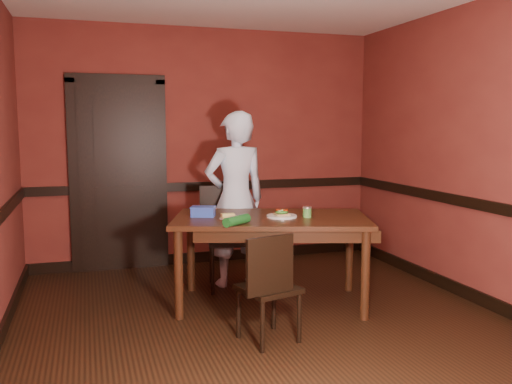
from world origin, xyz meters
TOP-DOWN VIEW (x-y plane):
  - floor at (0.00, 0.00)m, footprint 4.00×4.50m
  - wall_back at (0.00, 2.25)m, footprint 4.00×0.02m
  - wall_front at (0.00, -2.25)m, footprint 4.00×0.02m
  - wall_right at (2.00, 0.00)m, footprint 0.02×4.50m
  - dado_back at (0.00, 2.23)m, footprint 4.00×0.03m
  - dado_right at (1.99, 0.00)m, footprint 0.03×4.50m
  - baseboard_back at (0.00, 2.23)m, footprint 4.00×0.03m
  - baseboard_right at (1.99, 0.00)m, footprint 0.03×4.50m
  - door at (-1.00, 2.22)m, footprint 1.05×0.07m
  - dining_table at (0.21, 0.57)m, footprint 1.91×1.43m
  - chair_far at (0.01, 1.15)m, footprint 0.55×0.55m
  - chair_near at (-0.08, -0.22)m, footprint 0.48×0.48m
  - person at (0.07, 1.25)m, footprint 0.67×0.48m
  - sandwich_plate at (0.29, 0.52)m, footprint 0.27×0.27m
  - sauce_jar at (0.50, 0.44)m, footprint 0.08×0.08m
  - cheese_saucer at (-0.19, 0.57)m, footprint 0.15×0.15m
  - food_tub at (-0.36, 0.76)m, footprint 0.25×0.21m
  - wrapped_veg at (-0.19, 0.26)m, footprint 0.27×0.23m

SIDE VIEW (x-z plane):
  - floor at x=0.00m, z-range -0.01..0.01m
  - baseboard_back at x=0.00m, z-range 0.00..0.12m
  - baseboard_right at x=1.99m, z-range 0.00..0.12m
  - dining_table at x=0.21m, z-range 0.00..0.80m
  - chair_near at x=-0.08m, z-range 0.00..0.83m
  - chair_far at x=0.01m, z-range 0.00..1.00m
  - cheese_saucer at x=-0.19m, z-range 0.79..0.84m
  - sandwich_plate at x=0.29m, z-range 0.78..0.85m
  - wrapped_veg at x=-0.19m, z-range 0.80..0.87m
  - food_tub at x=-0.36m, z-range 0.80..0.89m
  - sauce_jar at x=0.50m, z-range 0.80..0.89m
  - person at x=0.07m, z-range 0.00..1.74m
  - dado_back at x=0.00m, z-range 0.85..0.95m
  - dado_right at x=1.99m, z-range 0.85..0.95m
  - door at x=-1.00m, z-range -0.01..2.19m
  - wall_back at x=0.00m, z-range 0.00..2.70m
  - wall_front at x=0.00m, z-range 0.00..2.70m
  - wall_right at x=2.00m, z-range 0.00..2.70m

